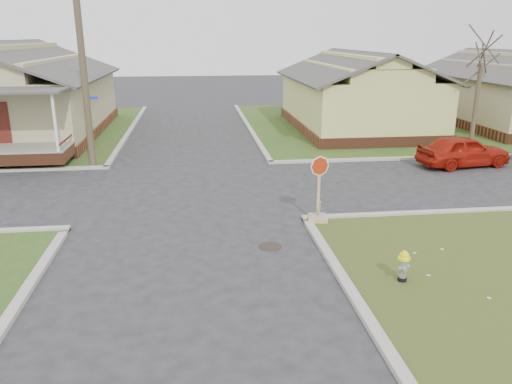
{
  "coord_description": "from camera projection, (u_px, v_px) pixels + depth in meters",
  "views": [
    {
      "loc": [
        0.29,
        -12.89,
        5.51
      ],
      "look_at": [
        2.0,
        1.0,
        1.1
      ],
      "focal_mm": 35.0,
      "sensor_mm": 36.0,
      "label": 1
    }
  ],
  "objects": [
    {
      "name": "tree_mid_right",
      "position": [
        476.0,
        107.0,
        24.46
      ],
      "size": [
        0.22,
        0.22,
        4.2
      ],
      "primitive_type": "cylinder",
      "color": "#423826",
      "rests_on": "verge_far_right"
    },
    {
      "name": "fire_hydrant",
      "position": [
        403.0,
        264.0,
        11.48
      ],
      "size": [
        0.28,
        0.28,
        0.76
      ],
      "rotation": [
        0.0,
        0.0,
        0.34
      ],
      "color": "black",
      "rests_on": "ground"
    },
    {
      "name": "manhole",
      "position": [
        270.0,
        246.0,
        13.6
      ],
      "size": [
        0.64,
        0.64,
        0.01
      ],
      "primitive_type": "cylinder",
      "color": "black",
      "rests_on": "ground"
    },
    {
      "name": "side_house_yellow",
      "position": [
        357.0,
        93.0,
        29.95
      ],
      "size": [
        7.6,
        11.6,
        4.7
      ],
      "color": "brown",
      "rests_on": "ground"
    },
    {
      "name": "utility_pole",
      "position": [
        82.0,
        57.0,
        20.36
      ],
      "size": [
        1.8,
        0.28,
        9.0
      ],
      "color": "#423826",
      "rests_on": "ground"
    },
    {
      "name": "red_sedan",
      "position": [
        463.0,
        151.0,
        21.75
      ],
      "size": [
        4.21,
        2.18,
        1.37
      ],
      "primitive_type": "imported",
      "rotation": [
        0.0,
        0.0,
        1.71
      ],
      "color": "#A0170B",
      "rests_on": "ground"
    },
    {
      "name": "curbs",
      "position": [
        190.0,
        190.0,
        18.55
      ],
      "size": [
        80.0,
        40.0,
        0.12
      ],
      "primitive_type": null,
      "color": "#ABA79A",
      "rests_on": "ground"
    },
    {
      "name": "corner_house",
      "position": [
        8.0,
        96.0,
        27.77
      ],
      "size": [
        10.1,
        15.5,
        5.3
      ],
      "color": "brown",
      "rests_on": "ground"
    },
    {
      "name": "side_house_tan",
      "position": [
        512.0,
        91.0,
        31.11
      ],
      "size": [
        7.6,
        11.6,
        4.7
      ],
      "color": "brown",
      "rests_on": "ground"
    },
    {
      "name": "ground",
      "position": [
        189.0,
        243.0,
        13.82
      ],
      "size": [
        120.0,
        120.0,
        0.0
      ],
      "primitive_type": "plane",
      "color": "#272629",
      "rests_on": "ground"
    },
    {
      "name": "stop_sign",
      "position": [
        318.0,
        207.0,
        15.26
      ],
      "size": [
        0.58,
        0.57,
        2.05
      ],
      "rotation": [
        0.0,
        0.0,
        -0.13
      ],
      "color": "tan",
      "rests_on": "ground"
    }
  ]
}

